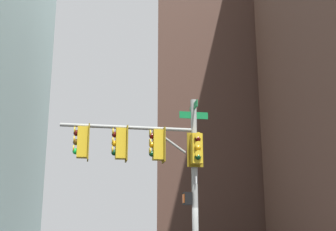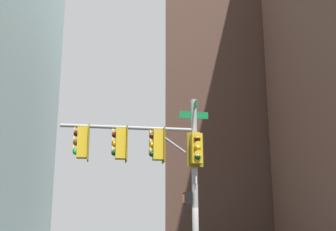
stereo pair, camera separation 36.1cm
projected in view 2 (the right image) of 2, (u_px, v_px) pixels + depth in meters
signal_pole_assembly at (155, 156)px, 14.98m from camera, size 1.49×4.88×6.18m
building_brick_midblock at (226, 123)px, 68.03m from camera, size 16.71×17.31×35.77m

